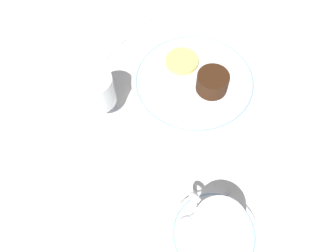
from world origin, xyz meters
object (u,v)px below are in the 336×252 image
Objects in this scene: wine_glass at (97,92)px; dessert_cake at (212,81)px; fork at (125,39)px; coffee_cup at (218,227)px; dinner_plate at (194,81)px.

dessert_cake is (-0.09, -0.19, -0.03)m from wine_glass.
dessert_cake is (-0.22, -0.05, 0.03)m from fork.
coffee_cup reaches higher than fork.
dinner_plate is 2.42× the size of coffee_cup.
wine_glass is 0.59× the size of fork.
wine_glass is at bearing 3.30° from coffee_cup.
wine_glass is 1.66× the size of dessert_cake.
coffee_cup is at bearing 146.16° from dinner_plate.
dessert_cake is at bearing -166.26° from fork.
wine_glass reaches higher than dessert_cake.
dinner_plate is at bearing 19.63° from dessert_cake.
fork is (0.13, -0.14, -0.06)m from wine_glass.
coffee_cup is at bearing 140.10° from dessert_cake.
dinner_plate is 4.11× the size of dessert_cake.
dinner_plate is 0.30m from coffee_cup.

